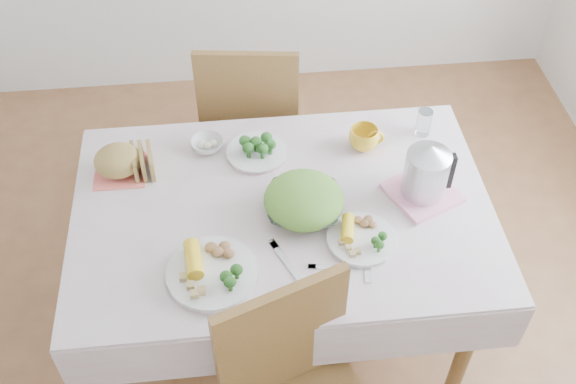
{
  "coord_description": "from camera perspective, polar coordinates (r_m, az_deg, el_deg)",
  "views": [
    {
      "loc": [
        -0.15,
        -1.6,
        2.55
      ],
      "look_at": [
        0.02,
        0.02,
        0.82
      ],
      "focal_mm": 42.0,
      "sensor_mm": 36.0,
      "label": 1
    }
  ],
  "objects": [
    {
      "name": "yellow_mug",
      "position": [
        2.62,
        6.44,
        4.53
      ],
      "size": [
        0.13,
        0.13,
        0.09
      ],
      "primitive_type": "imported",
      "rotation": [
        0.0,
        0.0,
        -0.11
      ],
      "color": "gold",
      "rests_on": "tablecloth"
    },
    {
      "name": "tablecloth",
      "position": [
        2.41,
        -0.42,
        -1.42
      ],
      "size": [
        1.5,
        1.0,
        0.01
      ],
      "primitive_type": "cube",
      "color": "beige",
      "rests_on": "dining_table"
    },
    {
      "name": "fork_left",
      "position": [
        2.25,
        -0.12,
        -5.92
      ],
      "size": [
        0.1,
        0.19,
        0.0
      ],
      "primitive_type": "cube",
      "rotation": [
        0.0,
        0.0,
        0.43
      ],
      "color": "silver",
      "rests_on": "tablecloth"
    },
    {
      "name": "fruit_bowl",
      "position": [
        2.63,
        -6.85,
        4.01
      ],
      "size": [
        0.13,
        0.13,
        0.04
      ],
      "primitive_type": "imported",
      "rotation": [
        0.0,
        0.0,
        0.02
      ],
      "color": "white",
      "rests_on": "tablecloth"
    },
    {
      "name": "bread_loaf",
      "position": [
        2.57,
        -14.21,
        2.62
      ],
      "size": [
        0.22,
        0.22,
        0.11
      ],
      "primitive_type": "ellipsoid",
      "rotation": [
        0.0,
        0.0,
        -0.33
      ],
      "color": "olive",
      "rests_on": "napkin"
    },
    {
      "name": "chair_far",
      "position": [
        3.2,
        -2.96,
        5.96
      ],
      "size": [
        0.5,
        0.5,
        1.0
      ],
      "primitive_type": "cube",
      "rotation": [
        0.0,
        0.0,
        3.01
      ],
      "color": "brown",
      "rests_on": "floor"
    },
    {
      "name": "dinner_plate_right",
      "position": [
        2.31,
        6.25,
        -4.0
      ],
      "size": [
        0.33,
        0.33,
        0.02
      ],
      "primitive_type": "cylinder",
      "rotation": [
        0.0,
        0.0,
        -0.56
      ],
      "color": "white",
      "rests_on": "tablecloth"
    },
    {
      "name": "electric_kettle",
      "position": [
        2.41,
        11.65,
        1.79
      ],
      "size": [
        0.2,
        0.2,
        0.22
      ],
      "primitive_type": "cylinder",
      "rotation": [
        0.0,
        0.0,
        -0.32
      ],
      "color": "#B2B5BA",
      "rests_on": "pink_tray"
    },
    {
      "name": "fork_right",
      "position": [
        2.27,
        6.76,
        -5.7
      ],
      "size": [
        0.05,
        0.19,
        0.0
      ],
      "primitive_type": "cube",
      "rotation": [
        0.0,
        0.0,
        -0.16
      ],
      "color": "silver",
      "rests_on": "tablecloth"
    },
    {
      "name": "dining_table",
      "position": [
        2.71,
        -0.38,
        -6.82
      ],
      "size": [
        1.4,
        0.9,
        0.75
      ],
      "primitive_type": "cube",
      "color": "brown",
      "rests_on": "floor"
    },
    {
      "name": "napkin",
      "position": [
        2.61,
        -13.99,
        1.73
      ],
      "size": [
        0.19,
        0.19,
        0.0
      ],
      "primitive_type": "cube",
      "rotation": [
        0.0,
        0.0,
        -0.01
      ],
      "color": "#FD7363",
      "rests_on": "tablecloth"
    },
    {
      "name": "dinner_plate_left",
      "position": [
        2.22,
        -6.42,
        -6.89
      ],
      "size": [
        0.37,
        0.37,
        0.03
      ],
      "primitive_type": "cylinder",
      "rotation": [
        0.0,
        0.0,
        -0.25
      ],
      "color": "white",
      "rests_on": "tablecloth"
    },
    {
      "name": "knife",
      "position": [
        2.24,
        3.87,
        -6.35
      ],
      "size": [
        0.17,
        0.04,
        0.0
      ],
      "primitive_type": "cube",
      "rotation": [
        0.0,
        0.0,
        1.44
      ],
      "color": "silver",
      "rests_on": "tablecloth"
    },
    {
      "name": "pink_tray",
      "position": [
        2.49,
        11.27,
        -0.05
      ],
      "size": [
        0.3,
        0.3,
        0.02
      ],
      "primitive_type": "cube",
      "rotation": [
        0.0,
        0.0,
        0.43
      ],
      "color": "pink",
      "rests_on": "tablecloth"
    },
    {
      "name": "floor",
      "position": [
        3.02,
        -0.34,
        -11.06
      ],
      "size": [
        3.6,
        3.6,
        0.0
      ],
      "primitive_type": "plane",
      "color": "brown",
      "rests_on": "ground"
    },
    {
      "name": "glass_tumbler",
      "position": [
        2.7,
        11.45,
        5.94
      ],
      "size": [
        0.07,
        0.07,
        0.11
      ],
      "primitive_type": "cylinder",
      "rotation": [
        0.0,
        0.0,
        -0.34
      ],
      "color": "white",
      "rests_on": "tablecloth"
    },
    {
      "name": "salad_bowl",
      "position": [
        2.37,
        1.33,
        -1.19
      ],
      "size": [
        0.3,
        0.3,
        0.07
      ],
      "primitive_type": "imported",
      "rotation": [
        0.0,
        0.0,
        -0.13
      ],
      "color": "white",
      "rests_on": "tablecloth"
    },
    {
      "name": "broccoli_plate",
      "position": [
        2.6,
        -2.68,
        3.34
      ],
      "size": [
        0.27,
        0.27,
        0.02
      ],
      "primitive_type": "cylinder",
      "rotation": [
        0.0,
        0.0,
        0.15
      ],
      "color": "beige",
      "rests_on": "tablecloth"
    }
  ]
}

